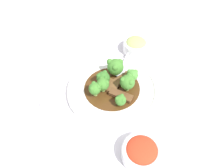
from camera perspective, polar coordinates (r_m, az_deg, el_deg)
The scene contains 17 objects.
ground_plane at distance 0.72m, azimuth 0.00°, elevation -1.76°, with size 4.00×4.00×0.00m, color silver.
main_plate at distance 0.71m, azimuth 0.00°, elevation -1.25°, with size 0.29×0.29×0.02m.
beef_strip_0 at distance 0.72m, azimuth 2.52°, elevation 1.27°, with size 0.07×0.06×0.01m.
beef_strip_1 at distance 0.70m, azimuth -0.03°, elevation -0.42°, with size 0.06×0.06×0.01m.
beef_strip_2 at distance 0.67m, azimuth 2.34°, elevation -2.92°, with size 0.08×0.06×0.01m.
broccoli_floret_0 at distance 0.69m, azimuth -2.32°, elevation 1.62°, with size 0.04×0.04×0.05m.
broccoli_floret_1 at distance 0.67m, azimuth -2.43°, elevation -0.01°, with size 0.04×0.04×0.05m.
broccoli_floret_2 at distance 0.71m, azimuth 0.89°, elevation 4.55°, with size 0.05×0.05×0.06m.
broccoli_floret_3 at distance 0.67m, azimuth 4.04°, elevation 0.53°, with size 0.05×0.05×0.06m.
broccoli_floret_4 at distance 0.66m, azimuth -4.50°, elevation -1.17°, with size 0.04×0.04×0.05m.
broccoli_floret_5 at distance 0.70m, azimuth 5.34°, elevation 2.37°, with size 0.04×0.04×0.05m.
broccoli_floret_6 at distance 0.64m, azimuth 2.26°, elevation -4.19°, with size 0.03×0.03×0.04m.
serving_spoon at distance 0.75m, azimuth 2.38°, elevation 4.48°, with size 0.11×0.19×0.01m.
side_bowl_kimchi at distance 0.58m, azimuth 7.66°, elevation -17.15°, with size 0.10×0.10×0.05m.
side_bowl_appetizer at distance 0.84m, azimuth 6.20°, elevation 10.01°, with size 0.09×0.09×0.06m.
sauce_dish at distance 0.70m, azimuth -15.85°, elevation -4.78°, with size 0.06×0.06×0.01m.
paper_napkin at distance 0.76m, azimuth -17.79°, elevation -0.15°, with size 0.11×0.12×0.01m.
Camera 1 is at (0.05, 0.44, 0.56)m, focal length 35.00 mm.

